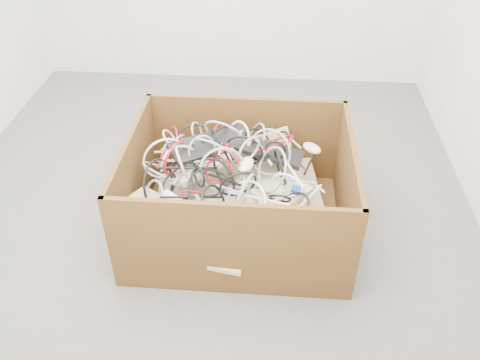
# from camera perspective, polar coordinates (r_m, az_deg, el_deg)

# --- Properties ---
(ground) EXTENTS (3.00, 3.00, 0.00)m
(ground) POSITION_cam_1_polar(r_m,az_deg,el_deg) (2.94, -3.67, -1.13)
(ground) COLOR #535356
(ground) RESTS_ON ground
(cardboard_box) EXTENTS (1.10, 0.92, 0.54)m
(cardboard_box) POSITION_cam_1_polar(r_m,az_deg,el_deg) (2.60, -0.35, -3.00)
(cardboard_box) COLOR #3A210E
(cardboard_box) RESTS_ON ground
(keyboard_pile) EXTENTS (0.92, 0.86, 0.36)m
(keyboard_pile) POSITION_cam_1_polar(r_m,az_deg,el_deg) (2.52, 0.07, -0.60)
(keyboard_pile) COLOR beige
(keyboard_pile) RESTS_ON cardboard_box
(mice_scatter) EXTENTS (0.78, 0.64, 0.24)m
(mice_scatter) POSITION_cam_1_polar(r_m,az_deg,el_deg) (2.45, -0.35, 0.44)
(mice_scatter) COLOR beige
(mice_scatter) RESTS_ON keyboard_pile
(power_strip_left) EXTENTS (0.26, 0.19, 0.12)m
(power_strip_left) POSITION_cam_1_polar(r_m,az_deg,el_deg) (2.49, -4.00, 1.22)
(power_strip_left) COLOR silver
(power_strip_left) RESTS_ON keyboard_pile
(power_strip_right) EXTENTS (0.24, 0.17, 0.08)m
(power_strip_right) POSITION_cam_1_polar(r_m,az_deg,el_deg) (2.34, -6.52, -3.14)
(power_strip_right) COLOR silver
(power_strip_right) RESTS_ON keyboard_pile
(vga_plug) EXTENTS (0.05, 0.05, 0.03)m
(vga_plug) POSITION_cam_1_polar(r_m,az_deg,el_deg) (2.38, 6.42, -1.08)
(vga_plug) COLOR #0D2DCC
(vga_plug) RESTS_ON keyboard_pile
(cable_tangle) EXTENTS (0.98, 0.88, 0.42)m
(cable_tangle) POSITION_cam_1_polar(r_m,az_deg,el_deg) (2.46, -2.31, 1.80)
(cable_tangle) COLOR black
(cable_tangle) RESTS_ON keyboard_pile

